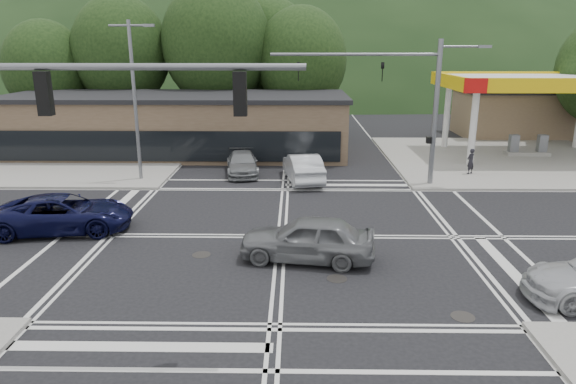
{
  "coord_description": "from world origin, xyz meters",
  "views": [
    {
      "loc": [
        0.57,
        -20.02,
        7.67
      ],
      "look_at": [
        0.24,
        1.83,
        1.4
      ],
      "focal_mm": 32.0,
      "sensor_mm": 36.0,
      "label": 1
    }
  ],
  "objects_px": {
    "car_blue_west": "(63,214)",
    "car_queue_b": "(314,139)",
    "car_northbound": "(242,163)",
    "pedestrian": "(471,161)",
    "car_grey_center": "(307,238)",
    "car_queue_a": "(303,167)"
  },
  "relations": [
    {
      "from": "car_grey_center",
      "to": "pedestrian",
      "type": "xyz_separation_m",
      "value": [
        10.14,
        12.83,
        0.08
      ]
    },
    {
      "from": "car_northbound",
      "to": "pedestrian",
      "type": "distance_m",
      "value": 13.88
    },
    {
      "from": "car_grey_center",
      "to": "pedestrian",
      "type": "height_order",
      "value": "pedestrian"
    },
    {
      "from": "car_blue_west",
      "to": "car_grey_center",
      "type": "height_order",
      "value": "car_grey_center"
    },
    {
      "from": "car_queue_b",
      "to": "pedestrian",
      "type": "relative_size",
      "value": 2.91
    },
    {
      "from": "car_queue_a",
      "to": "car_northbound",
      "type": "relative_size",
      "value": 1.09
    },
    {
      "from": "car_blue_west",
      "to": "car_grey_center",
      "type": "distance_m",
      "value": 10.7
    },
    {
      "from": "car_grey_center",
      "to": "car_blue_west",
      "type": "bearing_deg",
      "value": -96.87
    },
    {
      "from": "car_queue_a",
      "to": "pedestrian",
      "type": "height_order",
      "value": "pedestrian"
    },
    {
      "from": "car_blue_west",
      "to": "pedestrian",
      "type": "distance_m",
      "value": 22.73
    },
    {
      "from": "car_blue_west",
      "to": "car_queue_b",
      "type": "distance_m",
      "value": 21.34
    },
    {
      "from": "car_queue_a",
      "to": "car_northbound",
      "type": "height_order",
      "value": "car_queue_a"
    },
    {
      "from": "car_queue_b",
      "to": "car_northbound",
      "type": "distance_m",
      "value": 9.15
    },
    {
      "from": "car_blue_west",
      "to": "pedestrian",
      "type": "relative_size",
      "value": 3.69
    },
    {
      "from": "car_blue_west",
      "to": "car_queue_b",
      "type": "xyz_separation_m",
      "value": [
        11.28,
        18.12,
        -0.03
      ]
    },
    {
      "from": "car_grey_center",
      "to": "car_queue_a",
      "type": "bearing_deg",
      "value": -171.08
    },
    {
      "from": "car_grey_center",
      "to": "car_queue_b",
      "type": "bearing_deg",
      "value": -173.82
    },
    {
      "from": "pedestrian",
      "to": "car_blue_west",
      "type": "bearing_deg",
      "value": -9.37
    },
    {
      "from": "car_queue_a",
      "to": "car_queue_b",
      "type": "distance_m",
      "value": 9.61
    },
    {
      "from": "car_queue_a",
      "to": "car_queue_b",
      "type": "xyz_separation_m",
      "value": [
        0.99,
        9.56,
        -0.06
      ]
    },
    {
      "from": "car_grey_center",
      "to": "car_queue_b",
      "type": "distance_m",
      "value": 21.04
    },
    {
      "from": "car_grey_center",
      "to": "pedestrian",
      "type": "bearing_deg",
      "value": 150.52
    }
  ]
}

